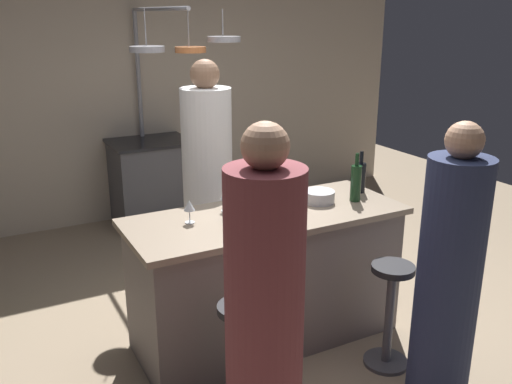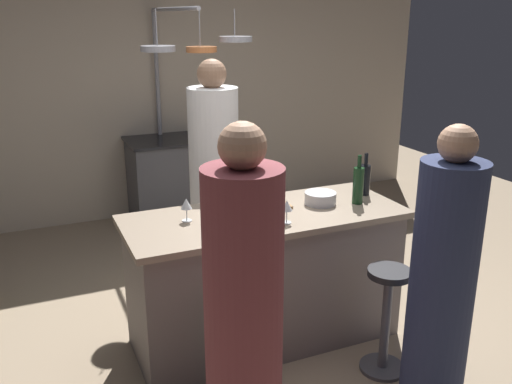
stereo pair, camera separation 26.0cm
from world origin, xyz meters
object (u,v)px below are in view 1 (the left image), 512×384
object	(u,v)px
guest_right	(448,280)
wine_bottle_amber	(232,212)
chef	(208,187)
wine_glass_near_right_guest	(226,196)
pepper_mill	(274,207)
wine_glass_near_left_guest	(290,206)
wine_bottle_dark	(360,177)
bar_stool_left	(242,356)
cutting_board	(264,205)
mixing_bowl_blue	(236,215)
stove_range	(152,183)
bar_stool_right	(390,311)
wine_bottle_red	(356,182)
wine_glass_by_chef	(189,207)
guest_left	(264,321)
mixing_bowl_steel	(319,197)

from	to	relation	value
guest_right	wine_bottle_amber	bearing A→B (deg)	136.64
chef	wine_glass_near_right_guest	bearing A→B (deg)	-104.14
pepper_mill	wine_glass_near_right_guest	world-z (taller)	pepper_mill
guest_right	wine_bottle_amber	world-z (taller)	guest_right
chef	wine_glass_near_left_guest	distance (m)	1.10
chef	pepper_mill	world-z (taller)	chef
guest_right	wine_bottle_dark	world-z (taller)	guest_right
bar_stool_left	cutting_board	xyz separation A→B (m)	(0.53, 0.74, 0.53)
cutting_board	wine_glass_near_left_guest	size ratio (longest dim) A/B	2.19
chef	mixing_bowl_blue	size ratio (longest dim) A/B	11.80
guest_right	wine_glass_near_right_guest	distance (m)	1.42
chef	stove_range	bearing A→B (deg)	88.75
bar_stool_left	chef	bearing A→B (deg)	73.11
bar_stool_right	pepper_mill	distance (m)	0.96
wine_bottle_red	stove_range	bearing A→B (deg)	104.49
wine_bottle_amber	wine_glass_by_chef	xyz separation A→B (m)	(-0.17, 0.23, -0.01)
wine_glass_near_left_guest	wine_glass_near_right_guest	bearing A→B (deg)	126.32
bar_stool_right	wine_bottle_amber	xyz separation A→B (m)	(-0.84, 0.46, 0.64)
wine_bottle_dark	guest_left	bearing A→B (deg)	-142.23
pepper_mill	wine_glass_near_right_guest	bearing A→B (deg)	116.26
cutting_board	wine_glass_near_right_guest	size ratio (longest dim) A/B	2.19
cutting_board	wine_bottle_dark	world-z (taller)	wine_bottle_dark
pepper_mill	wine_bottle_red	xyz separation A→B (m)	(0.70, 0.12, 0.02)
mixing_bowl_blue	wine_bottle_dark	bearing A→B (deg)	6.31
bar_stool_right	pepper_mill	bearing A→B (deg)	142.31
pepper_mill	wine_bottle_amber	xyz separation A→B (m)	(-0.27, 0.02, 0.01)
pepper_mill	wine_bottle_red	size ratio (longest dim) A/B	0.64
guest_right	pepper_mill	world-z (taller)	guest_right
wine_glass_near_left_guest	wine_bottle_dark	bearing A→B (deg)	20.48
wine_bottle_amber	chef	bearing A→B (deg)	74.47
bar_stool_right	cutting_board	bearing A→B (deg)	122.91
pepper_mill	bar_stool_left	bearing A→B (deg)	-134.80
wine_bottle_amber	wine_glass_near_right_guest	world-z (taller)	wine_bottle_amber
wine_bottle_dark	stove_range	bearing A→B (deg)	108.55
wine_bottle_amber	pepper_mill	bearing A→B (deg)	-3.58
cutting_board	mixing_bowl_steel	size ratio (longest dim) A/B	1.52
wine_glass_near_left_guest	mixing_bowl_blue	xyz separation A→B (m)	(-0.28, 0.17, -0.07)
guest_left	wine_bottle_amber	distance (m)	0.86
bar_stool_left	wine_bottle_dark	distance (m)	1.60
chef	wine_bottle_red	bearing A→B (deg)	-53.99
cutting_board	pepper_mill	world-z (taller)	pepper_mill
mixing_bowl_blue	guest_right	bearing A→B (deg)	-50.23
chef	guest_left	distance (m)	1.91
wine_bottle_red	pepper_mill	bearing A→B (deg)	-170.44
wine_glass_near_right_guest	bar_stool_left	bearing A→B (deg)	-109.37
wine_bottle_dark	cutting_board	bearing A→B (deg)	176.77
bar_stool_right	bar_stool_left	distance (m)	1.01
bar_stool_right	wine_bottle_red	bearing A→B (deg)	77.17
guest_left	mixing_bowl_blue	bearing A→B (deg)	71.48
guest_right	wine_bottle_red	size ratio (longest dim) A/B	4.87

